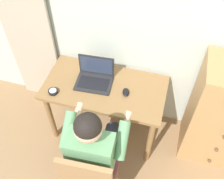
{
  "coord_description": "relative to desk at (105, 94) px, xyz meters",
  "views": [
    {
      "loc": [
        0.18,
        0.29,
        2.59
      ],
      "look_at": [
        -0.22,
        1.73,
        0.84
      ],
      "focal_mm": 41.87,
      "sensor_mm": 36.0,
      "label": 1
    }
  ],
  "objects": [
    {
      "name": "laptop",
      "position": [
        -0.11,
        0.05,
        0.17
      ],
      "size": [
        0.36,
        0.27,
        0.24
      ],
      "color": "#232326",
      "rests_on": "desk"
    },
    {
      "name": "desk",
      "position": [
        0.0,
        0.0,
        0.0
      ],
      "size": [
        1.15,
        0.6,
        0.74
      ],
      "color": "olive",
      "rests_on": "ground_plane"
    },
    {
      "name": "wall_back",
      "position": [
        0.32,
        0.37,
        0.63
      ],
      "size": [
        4.8,
        0.05,
        2.5
      ],
      "primitive_type": "cube",
      "color": "silver",
      "rests_on": "ground_plane"
    },
    {
      "name": "computer_mouse",
      "position": [
        0.21,
        -0.03,
        0.13
      ],
      "size": [
        0.08,
        0.11,
        0.03
      ],
      "primitive_type": "ellipsoid",
      "rotation": [
        0.0,
        0.0,
        0.24
      ],
      "color": "black",
      "rests_on": "desk"
    },
    {
      "name": "chair",
      "position": [
        0.1,
        -0.75,
        -0.12
      ],
      "size": [
        0.44,
        0.42,
        0.89
      ],
      "color": "#8B4047",
      "rests_on": "ground_plane"
    },
    {
      "name": "desk_clock",
      "position": [
        -0.44,
        -0.2,
        0.13
      ],
      "size": [
        0.09,
        0.09,
        0.03
      ],
      "color": "black",
      "rests_on": "desk"
    },
    {
      "name": "curtain_panel",
      "position": [
        -0.89,
        0.3,
        0.46
      ],
      "size": [
        0.54,
        0.03,
        2.17
      ],
      "primitive_type": "cube",
      "color": "#BCAD99",
      "rests_on": "ground_plane"
    },
    {
      "name": "person_seated",
      "position": [
        0.09,
        -0.56,
        0.06
      ],
      "size": [
        0.55,
        0.6,
        1.2
      ],
      "color": "#33384C",
      "rests_on": "ground_plane"
    }
  ]
}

